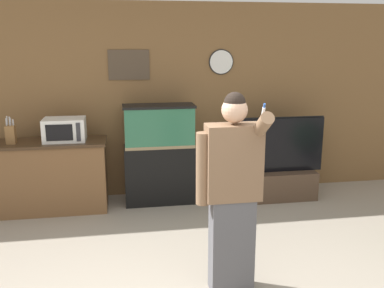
{
  "coord_description": "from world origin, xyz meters",
  "views": [
    {
      "loc": [
        -0.41,
        -2.59,
        2.1
      ],
      "look_at": [
        0.3,
        1.68,
        1.05
      ],
      "focal_mm": 40.0,
      "sensor_mm": 36.0,
      "label": 1
    }
  ],
  "objects_px": {
    "knife_block": "(11,134)",
    "aquarium_on_stand": "(159,154)",
    "tv_on_stand": "(275,175)",
    "counter_island": "(50,176)",
    "microwave": "(65,130)",
    "person_standing": "(232,192)"
  },
  "relations": [
    {
      "from": "knife_block",
      "to": "tv_on_stand",
      "type": "xyz_separation_m",
      "value": [
        3.33,
        -0.02,
        -0.68
      ]
    },
    {
      "from": "counter_island",
      "to": "knife_block",
      "type": "height_order",
      "value": "knife_block"
    },
    {
      "from": "aquarium_on_stand",
      "to": "person_standing",
      "type": "xyz_separation_m",
      "value": [
        0.4,
        -2.18,
        0.24
      ]
    },
    {
      "from": "tv_on_stand",
      "to": "person_standing",
      "type": "height_order",
      "value": "person_standing"
    },
    {
      "from": "counter_island",
      "to": "knife_block",
      "type": "xyz_separation_m",
      "value": [
        -0.41,
        -0.05,
        0.56
      ]
    },
    {
      "from": "knife_block",
      "to": "person_standing",
      "type": "distance_m",
      "value": 3.01
    },
    {
      "from": "counter_island",
      "to": "aquarium_on_stand",
      "type": "relative_size",
      "value": 1.08
    },
    {
      "from": "knife_block",
      "to": "aquarium_on_stand",
      "type": "height_order",
      "value": "aquarium_on_stand"
    },
    {
      "from": "counter_island",
      "to": "knife_block",
      "type": "bearing_deg",
      "value": -173.37
    },
    {
      "from": "knife_block",
      "to": "aquarium_on_stand",
      "type": "xyz_separation_m",
      "value": [
        1.79,
        0.12,
        -0.36
      ]
    },
    {
      "from": "aquarium_on_stand",
      "to": "person_standing",
      "type": "height_order",
      "value": "person_standing"
    },
    {
      "from": "knife_block",
      "to": "microwave",
      "type": "bearing_deg",
      "value": 5.04
    },
    {
      "from": "counter_island",
      "to": "knife_block",
      "type": "distance_m",
      "value": 0.7
    },
    {
      "from": "microwave",
      "to": "knife_block",
      "type": "bearing_deg",
      "value": -174.96
    },
    {
      "from": "counter_island",
      "to": "aquarium_on_stand",
      "type": "bearing_deg",
      "value": 2.9
    },
    {
      "from": "tv_on_stand",
      "to": "person_standing",
      "type": "distance_m",
      "value": 2.41
    },
    {
      "from": "aquarium_on_stand",
      "to": "knife_block",
      "type": "bearing_deg",
      "value": -176.25
    },
    {
      "from": "microwave",
      "to": "person_standing",
      "type": "xyz_separation_m",
      "value": [
        1.57,
        -2.12,
        -0.14
      ]
    },
    {
      "from": "knife_block",
      "to": "tv_on_stand",
      "type": "distance_m",
      "value": 3.4
    },
    {
      "from": "counter_island",
      "to": "tv_on_stand",
      "type": "xyz_separation_m",
      "value": [
        2.92,
        -0.07,
        -0.12
      ]
    },
    {
      "from": "microwave",
      "to": "aquarium_on_stand",
      "type": "height_order",
      "value": "aquarium_on_stand"
    },
    {
      "from": "counter_island",
      "to": "knife_block",
      "type": "relative_size",
      "value": 4.28
    }
  ]
}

